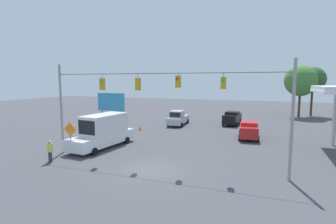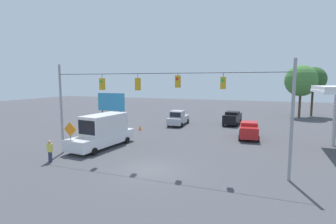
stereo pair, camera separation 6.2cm
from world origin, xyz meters
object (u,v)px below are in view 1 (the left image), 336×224
Objects in this scene: traffic_cone_third at (128,132)px; tree_horizon_left at (313,79)px; pickup_truck_silver_withflow_far at (178,118)px; traffic_cone_second at (114,138)px; work_zone_sign at (70,132)px; pedestrian at (50,151)px; box_truck_white_parked_shoulder at (103,131)px; sedan_black_oncoming_deep at (232,118)px; traffic_cone_fourth at (140,128)px; sedan_red_oncoming_far at (249,130)px; tree_horizon_right at (301,81)px; roadside_billboard at (111,104)px; traffic_cone_nearest at (97,144)px; overhead_signal_span at (157,101)px.

tree_horizon_left reaches higher than traffic_cone_third.
pickup_truck_silver_withflow_far is 8.32× the size of traffic_cone_second.
work_zone_sign reaches higher than pedestrian.
box_truck_white_parked_shoulder is at bearing 95.33° from traffic_cone_third.
sedan_black_oncoming_deep is at bearing -118.14° from work_zone_sign.
sedan_red_oncoming_far is at bearing -179.49° from traffic_cone_fourth.
tree_horizon_right reaches higher than work_zone_sign.
tree_horizon_right is (-16.98, -15.15, 5.33)m from pickup_truck_silver_withflow_far.
sedan_red_oncoming_far is 6.94× the size of traffic_cone_fourth.
roadside_billboard is at bearing 44.14° from tree_horizon_left.
sedan_black_oncoming_deep is at bearing -157.59° from pickup_truck_silver_withflow_far.
traffic_cone_fourth is at bearing -89.88° from traffic_cone_nearest.
pedestrian is (3.76, 19.82, -0.10)m from pickup_truck_silver_withflow_far.
work_zone_sign is (10.96, 20.49, 0.98)m from sedan_black_oncoming_deep.
work_zone_sign is at bearing 57.60° from tree_horizon_right.
traffic_cone_fourth is (10.44, 8.55, -0.67)m from sedan_black_oncoming_deep.
pickup_truck_silver_withflow_far is 17.94m from work_zone_sign.
tree_horizon_left is at bearing -123.16° from work_zone_sign.
traffic_cone_nearest is 0.07× the size of tree_horizon_right.
tree_horizon_right is at bearing -130.28° from traffic_cone_third.
traffic_cone_nearest is 0.08× the size of tree_horizon_left.
tree_horizon_right is at bearing -111.54° from overhead_signal_span.
work_zone_sign reaches higher than traffic_cone_fourth.
tree_horizon_left reaches higher than overhead_signal_span.
traffic_cone_fourth is at bearing 45.93° from tree_horizon_left.
traffic_cone_nearest is 3.36m from work_zone_sign.
pedestrian is 0.19× the size of tree_horizon_right.
roadside_billboard reaches higher than traffic_cone_nearest.
tree_horizon_left is at bearing -135.86° from roadside_billboard.
pedestrian is 44.22m from tree_horizon_left.
traffic_cone_third is (7.39, -8.60, -4.49)m from overhead_signal_span.
pedestrian is (7.95, 2.55, -3.94)m from overhead_signal_span.
box_truck_white_parked_shoulder is at bearing -23.34° from overhead_signal_span.
sedan_black_oncoming_deep is 8.91m from sedan_red_oncoming_far.
tree_horizon_right is at bearing -136.23° from roadside_billboard.
tree_horizon_left is (-22.92, -35.08, 4.55)m from work_zone_sign.
sedan_black_oncoming_deep reaches higher than traffic_cone_third.
tree_horizon_left is at bearing -132.23° from tree_horizon_right.
roadside_billboard is 1.69× the size of work_zone_sign.
sedan_black_oncoming_deep is 0.52× the size of tree_horizon_right.
sedan_black_oncoming_deep is 0.53× the size of tree_horizon_left.
sedan_red_oncoming_far is 6.94× the size of traffic_cone_third.
sedan_black_oncoming_deep is 2.66× the size of pedestrian.
sedan_red_oncoming_far is 2.64× the size of pedestrian.
pickup_truck_silver_withflow_far reaches higher than pedestrian.
sedan_red_oncoming_far is 14.60m from traffic_cone_second.
box_truck_white_parked_shoulder is at bearing 34.75° from sedan_red_oncoming_far.
pickup_truck_silver_withflow_far is 0.61× the size of tree_horizon_right.
traffic_cone_fourth is at bearing -152.32° from roadside_billboard.
roadside_billboard is at bearing -78.29° from pedestrian.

